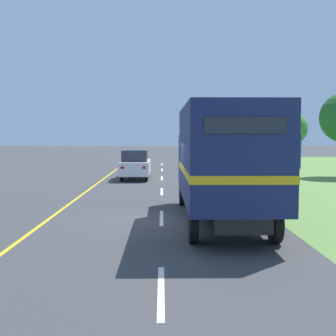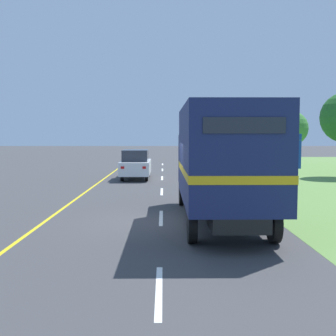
{
  "view_description": "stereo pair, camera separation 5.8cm",
  "coord_description": "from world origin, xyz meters",
  "px_view_note": "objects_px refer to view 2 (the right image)",
  "views": [
    {
      "loc": [
        0.02,
        -13.19,
        2.73
      ],
      "look_at": [
        0.3,
        6.72,
        1.2
      ],
      "focal_mm": 45.0,
      "sensor_mm": 36.0,
      "label": 1
    },
    {
      "loc": [
        0.08,
        -13.19,
        2.73
      ],
      "look_at": [
        0.3,
        6.72,
        1.2
      ],
      "focal_mm": 45.0,
      "sensor_mm": 36.0,
      "label": 2
    }
  ],
  "objects_px": {
    "lead_car_white": "(136,164)",
    "highway_sign": "(280,155)",
    "horse_trailer_truck": "(221,160)",
    "roadside_tree_mid": "(291,128)"
  },
  "relations": [
    {
      "from": "horse_trailer_truck",
      "to": "highway_sign",
      "type": "relative_size",
      "value": 2.8
    },
    {
      "from": "horse_trailer_truck",
      "to": "highway_sign",
      "type": "height_order",
      "value": "horse_trailer_truck"
    },
    {
      "from": "horse_trailer_truck",
      "to": "lead_car_white",
      "type": "bearing_deg",
      "value": 104.43
    },
    {
      "from": "lead_car_white",
      "to": "highway_sign",
      "type": "bearing_deg",
      "value": -31.63
    },
    {
      "from": "lead_car_white",
      "to": "highway_sign",
      "type": "distance_m",
      "value": 9.22
    },
    {
      "from": "horse_trailer_truck",
      "to": "lead_car_white",
      "type": "xyz_separation_m",
      "value": [
        -3.52,
        13.68,
        -1.05
      ]
    },
    {
      "from": "horse_trailer_truck",
      "to": "highway_sign",
      "type": "bearing_deg",
      "value": 64.11
    },
    {
      "from": "highway_sign",
      "to": "roadside_tree_mid",
      "type": "height_order",
      "value": "roadside_tree_mid"
    },
    {
      "from": "horse_trailer_truck",
      "to": "lead_car_white",
      "type": "relative_size",
      "value": 1.76
    },
    {
      "from": "highway_sign",
      "to": "lead_car_white",
      "type": "bearing_deg",
      "value": 148.37
    }
  ]
}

